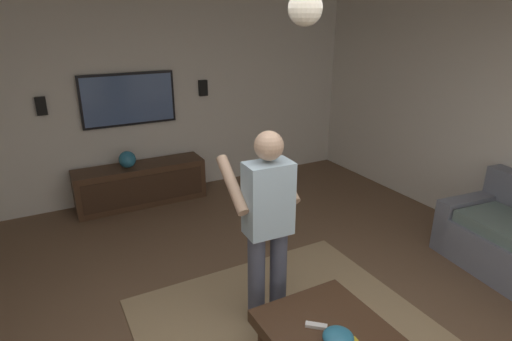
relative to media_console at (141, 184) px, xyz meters
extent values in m
cube|color=silver|center=(0.33, -0.17, 1.15)|extent=(0.10, 6.60, 2.84)
cube|color=slate|center=(-2.83, -2.92, 0.01)|extent=(0.27, 0.85, 0.58)
cube|color=#422B1C|center=(-3.62, -0.42, 0.08)|extent=(1.00, 0.80, 0.10)
cylinder|color=#422B1C|center=(-3.20, -0.74, -0.12)|extent=(0.07, 0.07, 0.30)
cylinder|color=#422B1C|center=(-3.20, -0.10, -0.12)|extent=(0.07, 0.07, 0.30)
cube|color=#422B1C|center=(0.00, 0.00, 0.00)|extent=(0.44, 1.70, 0.55)
cube|color=#352216|center=(-0.22, 0.00, 0.00)|extent=(0.01, 1.56, 0.39)
cube|color=black|center=(0.24, 0.00, 1.11)|extent=(0.05, 1.22, 0.69)
cube|color=#455D8C|center=(0.22, 0.00, 1.11)|extent=(0.01, 1.16, 0.63)
cylinder|color=#4C5166|center=(-2.85, -0.45, 0.13)|extent=(0.14, 0.14, 0.82)
cylinder|color=#4C5166|center=(-2.84, -0.25, 0.13)|extent=(0.14, 0.14, 0.82)
cube|color=silver|center=(-2.85, -0.35, 0.83)|extent=(0.24, 0.37, 0.58)
sphere|color=tan|center=(-2.85, -0.35, 1.25)|extent=(0.22, 0.22, 0.22)
cylinder|color=tan|center=(-2.68, -0.57, 0.92)|extent=(0.48, 0.11, 0.37)
cylinder|color=tan|center=(-2.66, -0.13, 0.92)|extent=(0.48, 0.11, 0.37)
cube|color=white|center=(-2.47, -0.36, 0.82)|extent=(0.04, 0.05, 0.16)
ellipsoid|color=teal|center=(-3.69, -0.39, 0.17)|extent=(0.21, 0.21, 0.09)
cube|color=white|center=(-3.50, -0.36, 0.14)|extent=(0.13, 0.14, 0.02)
sphere|color=teal|center=(-0.02, 0.15, 0.39)|extent=(0.22, 0.22, 0.22)
cube|color=black|center=(0.25, -1.05, 1.18)|extent=(0.06, 0.12, 0.22)
cube|color=black|center=(0.25, 1.03, 1.12)|extent=(0.06, 0.12, 0.22)
sphere|color=silver|center=(-3.66, -0.06, 2.17)|extent=(0.16, 0.16, 0.16)
camera|label=1|loc=(-5.35, 1.10, 2.13)|focal=29.24mm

